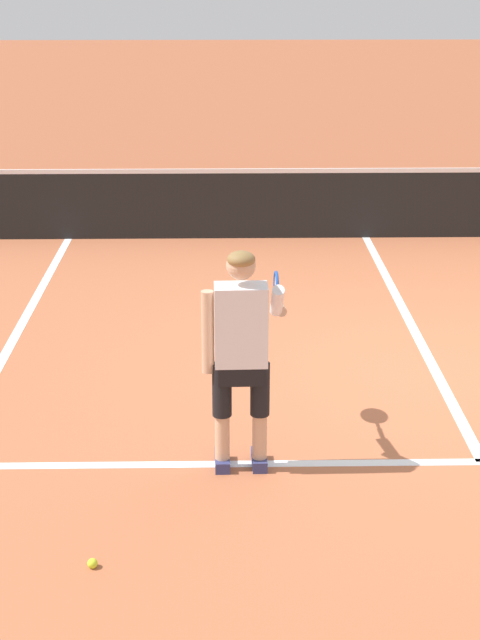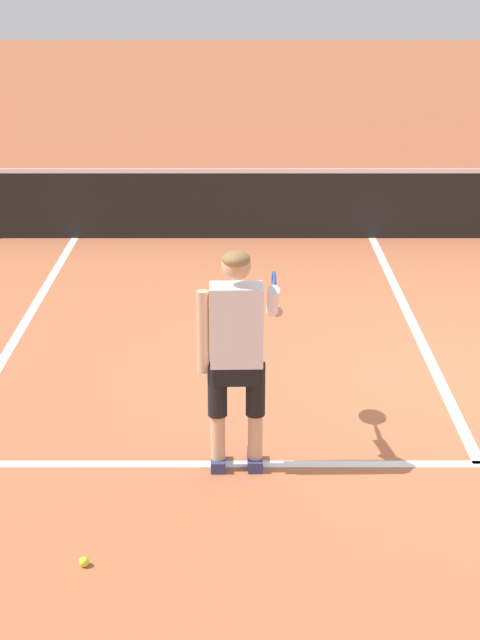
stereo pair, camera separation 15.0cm
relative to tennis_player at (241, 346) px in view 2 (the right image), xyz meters
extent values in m
plane|color=#9E5133|center=(1.85, 1.76, -0.99)|extent=(80.00, 80.00, 0.00)
cube|color=#B2603D|center=(1.85, 1.12, -0.99)|extent=(10.98, 11.02, 0.00)
cube|color=white|center=(1.85, 3.23, -0.99)|extent=(0.10, 6.40, 0.01)
cube|color=black|center=(1.85, 6.43, -0.53)|extent=(11.84, 0.02, 0.91)
cube|color=white|center=(1.85, 6.43, -0.05)|extent=(11.84, 0.03, 0.06)
cube|color=navy|center=(-0.15, 0.01, -0.94)|extent=(0.12, 0.28, 0.09)
cube|color=navy|center=(0.13, 0.01, -0.94)|extent=(0.12, 0.28, 0.09)
cylinder|color=tan|center=(-0.15, -0.03, -0.72)|extent=(0.11, 0.11, 0.36)
cylinder|color=black|center=(-0.15, -0.03, -0.33)|extent=(0.14, 0.14, 0.41)
cylinder|color=tan|center=(0.13, -0.03, -0.72)|extent=(0.11, 0.11, 0.36)
cylinder|color=black|center=(0.13, -0.03, -0.33)|extent=(0.14, 0.14, 0.41)
cube|color=black|center=(-0.01, -0.03, -0.17)|extent=(0.34, 0.21, 0.20)
cube|color=white|center=(-0.01, -0.03, 0.17)|extent=(0.39, 0.23, 0.60)
cylinder|color=tan|center=(-0.25, -0.03, 0.12)|extent=(0.09, 0.09, 0.62)
cylinder|color=white|center=(0.26, 0.07, 0.32)|extent=(0.10, 0.26, 0.29)
cylinder|color=tan|center=(0.29, 0.28, 0.18)|extent=(0.09, 0.29, 0.14)
sphere|color=tan|center=(-0.01, -0.02, 0.62)|extent=(0.21, 0.21, 0.21)
ellipsoid|color=olive|center=(-0.01, -0.04, 0.67)|extent=(0.20, 0.20, 0.12)
cylinder|color=#232326|center=(0.30, 0.50, 0.15)|extent=(0.04, 0.20, 0.03)
cylinder|color=#1E479E|center=(0.30, 0.65, 0.15)|extent=(0.03, 0.10, 0.02)
torus|color=#1E479E|center=(0.29, 0.83, 0.15)|extent=(0.03, 0.30, 0.30)
cylinder|color=silver|center=(0.29, 0.83, 0.15)|extent=(0.01, 0.25, 0.25)
sphere|color=#CCE02D|center=(-0.97, -1.29, -0.96)|extent=(0.07, 0.07, 0.07)
camera|label=1|loc=(-0.13, -6.51, 2.63)|focal=54.39mm
camera|label=2|loc=(0.02, -6.51, 2.63)|focal=54.39mm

